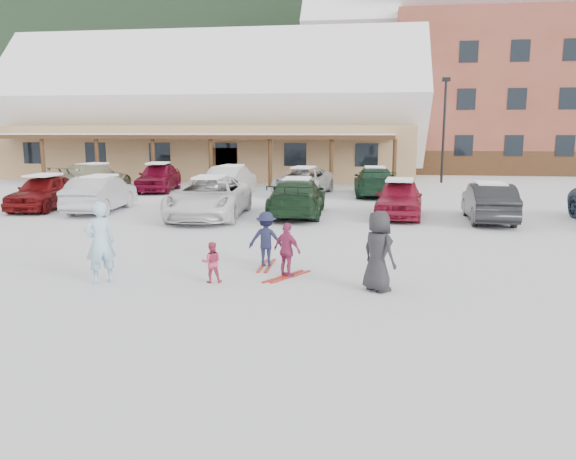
# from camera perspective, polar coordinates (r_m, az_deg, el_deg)

# --- Properties ---
(ground) EXTENTS (160.00, 160.00, 0.00)m
(ground) POSITION_cam_1_polar(r_m,az_deg,el_deg) (12.51, -2.02, -5.28)
(ground) COLOR silver
(ground) RESTS_ON ground
(forested_hillside) EXTENTS (300.00, 70.00, 38.00)m
(forested_hillside) POSITION_cam_1_polar(r_m,az_deg,el_deg) (98.15, 7.21, 19.26)
(forested_hillside) COLOR black
(forested_hillside) RESTS_ON ground
(day_lodge) EXTENTS (29.12, 12.50, 10.38)m
(day_lodge) POSITION_cam_1_polar(r_m,az_deg,el_deg) (41.36, -7.61, 10.92)
(day_lodge) COLOR tan
(day_lodge) RESTS_ON ground
(alpine_hotel) EXTENTS (31.48, 14.01, 21.48)m
(alpine_hotel) POSITION_cam_1_polar(r_m,az_deg,el_deg) (51.59, 22.55, 15.30)
(alpine_hotel) COLOR brown
(alpine_hotel) RESTS_ON ground
(lamp_post) EXTENTS (0.50, 0.25, 6.51)m
(lamp_post) POSITION_cam_1_polar(r_m,az_deg,el_deg) (37.02, 15.57, 10.31)
(lamp_post) COLOR black
(lamp_post) RESTS_ON ground
(conifer_0) EXTENTS (4.40, 4.40, 10.20)m
(conifer_0) POSITION_cam_1_polar(r_m,az_deg,el_deg) (50.51, -26.32, 11.80)
(conifer_0) COLOR black
(conifer_0) RESTS_ON ground
(conifer_2) EXTENTS (5.28, 5.28, 12.24)m
(conifer_2) POSITION_cam_1_polar(r_m,az_deg,el_deg) (62.83, -23.22, 12.55)
(conifer_2) COLOR black
(conifer_2) RESTS_ON ground
(conifer_3) EXTENTS (3.96, 3.96, 9.18)m
(conifer_3) POSITION_cam_1_polar(r_m,az_deg,el_deg) (56.03, 12.36, 11.75)
(conifer_3) COLOR black
(conifer_3) RESTS_ON ground
(adult_skier) EXTENTS (0.78, 0.77, 1.81)m
(adult_skier) POSITION_cam_1_polar(r_m,az_deg,el_deg) (12.88, -18.55, -1.22)
(adult_skier) COLOR #9CC6DF
(adult_skier) RESTS_ON ground
(toddler_red) EXTENTS (0.52, 0.45, 0.91)m
(toddler_red) POSITION_cam_1_polar(r_m,az_deg,el_deg) (12.47, -7.77, -3.26)
(toddler_red) COLOR #BA3556
(toddler_red) RESTS_ON ground
(child_navy) EXTENTS (0.88, 0.51, 1.36)m
(child_navy) POSITION_cam_1_polar(r_m,az_deg,el_deg) (13.78, -2.22, -0.95)
(child_navy) COLOR #191C3A
(child_navy) RESTS_ON ground
(skis_child_navy) EXTENTS (0.21, 1.40, 0.03)m
(skis_child_navy) POSITION_cam_1_polar(r_m,az_deg,el_deg) (13.92, -2.21, -3.63)
(skis_child_navy) COLOR #A52617
(skis_child_navy) RESTS_ON ground
(child_magenta) EXTENTS (0.79, 0.65, 1.26)m
(child_magenta) POSITION_cam_1_polar(r_m,az_deg,el_deg) (12.75, -0.09, -2.06)
(child_magenta) COLOR #9F2D58
(child_magenta) RESTS_ON ground
(skis_child_magenta) EXTENTS (0.90, 1.30, 0.03)m
(skis_child_magenta) POSITION_cam_1_polar(r_m,az_deg,el_deg) (12.89, -0.09, -4.74)
(skis_child_magenta) COLOR #A52617
(skis_child_magenta) RESTS_ON ground
(bystander_dark) EXTENTS (0.96, 0.97, 1.69)m
(bystander_dark) POSITION_cam_1_polar(r_m,az_deg,el_deg) (11.78, 9.16, -2.14)
(bystander_dark) COLOR #252427
(bystander_dark) RESTS_ON ground
(parked_car_0) EXTENTS (1.99, 4.39, 1.46)m
(parked_car_0) POSITION_cam_1_polar(r_m,az_deg,el_deg) (25.87, -23.51, 3.55)
(parked_car_0) COLOR #640C0E
(parked_car_0) RESTS_ON ground
(parked_car_1) EXTENTS (1.89, 4.57, 1.47)m
(parked_car_1) POSITION_cam_1_polar(r_m,az_deg,el_deg) (24.30, -18.49, 3.51)
(parked_car_1) COLOR #A8A9AE
(parked_car_1) RESTS_ON ground
(parked_car_2) EXTENTS (2.95, 5.79, 1.57)m
(parked_car_2) POSITION_cam_1_polar(r_m,az_deg,el_deg) (21.69, -7.99, 3.32)
(parked_car_2) COLOR white
(parked_car_2) RESTS_ON ground
(parked_car_3) EXTENTS (2.21, 5.09, 1.46)m
(parked_car_3) POSITION_cam_1_polar(r_m,az_deg,el_deg) (21.98, 0.93, 3.36)
(parked_car_3) COLOR black
(parked_car_3) RESTS_ON ground
(parked_car_4) EXTENTS (2.10, 4.39, 1.45)m
(parked_car_4) POSITION_cam_1_polar(r_m,az_deg,el_deg) (22.06, 11.23, 3.18)
(parked_car_4) COLOR maroon
(parked_car_4) RESTS_ON ground
(parked_car_5) EXTENTS (1.67, 4.33, 1.41)m
(parked_car_5) POSITION_cam_1_polar(r_m,az_deg,el_deg) (21.87, 19.74, 2.66)
(parked_car_5) COLOR black
(parked_car_5) RESTS_ON ground
(parked_car_7) EXTENTS (2.91, 5.47, 1.51)m
(parked_car_7) POSITION_cam_1_polar(r_m,az_deg,el_deg) (32.61, -19.17, 5.06)
(parked_car_7) COLOR gray
(parked_car_7) RESTS_ON ground
(parked_car_8) EXTENTS (2.38, 4.74, 1.55)m
(parked_car_8) POSITION_cam_1_polar(r_m,az_deg,el_deg) (31.56, -13.03, 5.25)
(parked_car_8) COLOR maroon
(parked_car_8) RESTS_ON ground
(parked_car_9) EXTENTS (1.80, 4.59, 1.49)m
(parked_car_9) POSITION_cam_1_polar(r_m,az_deg,el_deg) (29.59, -5.77, 5.09)
(parked_car_9) COLOR silver
(parked_car_9) RESTS_ON ground
(parked_car_10) EXTENTS (3.00, 5.40, 1.43)m
(parked_car_10) POSITION_cam_1_polar(r_m,az_deg,el_deg) (29.13, 1.56, 5.00)
(parked_car_10) COLOR #BBBBBB
(parked_car_10) RESTS_ON ground
(parked_car_11) EXTENTS (2.25, 5.11, 1.46)m
(parked_car_11) POSITION_cam_1_polar(r_m,az_deg,el_deg) (29.00, 8.80, 4.89)
(parked_car_11) COLOR #173724
(parked_car_11) RESTS_ON ground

